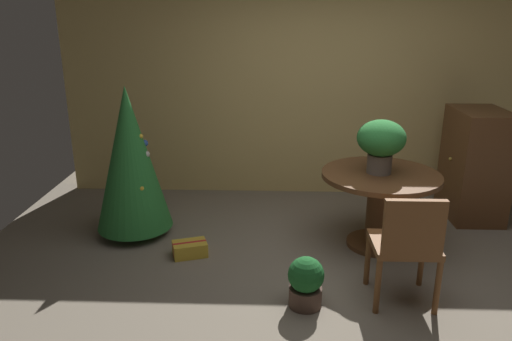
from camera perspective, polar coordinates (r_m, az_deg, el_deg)
ground_plane at (r=4.10m, az=9.81°, el=-13.07°), size 6.60×6.60×0.00m
back_wall_panel at (r=5.76m, az=7.70°, el=9.91°), size 6.00×0.10×2.60m
round_dining_table at (r=4.61m, az=14.26°, el=-2.85°), size 1.07×1.07×0.72m
flower_vase at (r=4.46m, az=14.45°, el=3.36°), size 0.43×0.43×0.49m
wooden_chair_near at (r=3.73m, az=17.28°, el=-8.08°), size 0.47×0.44×0.89m
holiday_tree at (r=4.77m, az=-14.52°, el=1.35°), size 0.73×0.73×1.47m
gift_box_gold at (r=4.50m, az=-7.76°, el=-9.08°), size 0.35×0.28×0.13m
wooden_cabinet at (r=5.61m, az=24.28°, el=0.66°), size 0.53×0.75×1.16m
potted_plant at (r=3.72m, az=5.86°, el=-12.84°), size 0.27×0.27×0.40m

